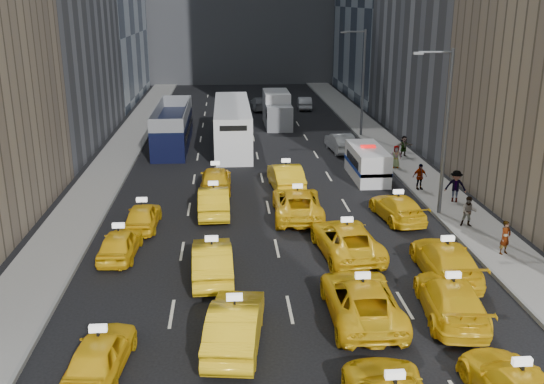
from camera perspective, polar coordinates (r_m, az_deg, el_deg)
The scene contains 36 objects.
ground at distance 21.96m, azimuth 2.24°, elevation -13.48°, with size 160.00×160.00×0.00m, color black.
sidewalk_west at distance 45.84m, azimuth -14.58°, elevation 2.88°, with size 3.00×90.00×0.15m, color gray.
sidewalk_east at distance 46.86m, azimuth 11.61°, elevation 3.41°, with size 3.00×90.00×0.15m, color gray.
curb_west at distance 45.60m, azimuth -12.79°, elevation 2.95°, with size 0.15×90.00×0.18m, color slate.
curb_east at distance 46.48m, azimuth 9.89°, elevation 3.41°, with size 0.15×90.00×0.18m, color slate.
streetlight_near at distance 33.35m, azimuth 15.89°, elevation 5.89°, with size 2.15×0.22×9.00m.
streetlight_far at distance 52.33m, azimuth 8.46°, elevation 10.45°, with size 2.15×0.22×9.00m.
taxi_4 at distance 20.56m, azimuth -15.84°, elevation -14.40°, with size 1.59×3.95×1.35m, color yellow.
taxi_5 at distance 21.17m, azimuth -3.50°, elevation -12.29°, with size 1.69×4.85×1.60m, color yellow.
taxi_6 at distance 23.00m, azimuth 8.42°, elevation -9.97°, with size 2.52×5.46×1.52m, color yellow.
taxi_7 at distance 23.80m, azimuth 16.50°, elevation -9.59°, with size 2.09×5.14×1.49m, color yellow.
taxi_8 at distance 28.73m, azimuth -14.13°, elevation -4.73°, with size 1.58×3.92×1.34m, color yellow.
taxi_9 at distance 25.99m, azimuth -5.65°, elevation -6.42°, with size 1.65×4.74×1.56m, color yellow.
taxi_10 at distance 28.32m, azimuth 7.01°, elevation -4.44°, with size 2.50×5.43×1.51m, color yellow.
taxi_11 at distance 27.01m, azimuth 16.04°, elevation -6.15°, with size 2.13×5.25×1.52m, color yellow.
taxi_12 at distance 32.00m, azimuth -12.06°, elevation -2.23°, with size 1.59×3.94×1.34m, color yellow.
taxi_13 at distance 33.47m, azimuth -5.51°, elevation -0.81°, with size 1.66×4.75×1.57m, color yellow.
taxi_14 at distance 32.92m, azimuth 2.39°, elevation -1.08°, with size 2.56×5.54×1.54m, color yellow.
taxi_15 at distance 33.22m, azimuth 11.72°, elevation -1.45°, with size 1.90×4.66×1.35m, color yellow.
taxi_16 at distance 37.46m, azimuth -5.32°, elevation 1.23°, with size 1.86×4.62×1.58m, color yellow.
taxi_17 at distance 37.65m, azimuth 1.30°, elevation 1.45°, with size 1.75×5.01×1.65m, color yellow.
nypd_van at distance 40.47m, azimuth 8.95°, elevation 2.67°, with size 2.14×5.27×2.24m.
double_decker at distance 49.45m, azimuth -9.33°, elevation 6.08°, with size 3.57×11.26×3.22m.
city_bus at distance 49.01m, azimuth -3.75°, elevation 6.29°, with size 3.45×13.28×3.40m.
box_truck at distance 57.07m, azimuth 0.48°, elevation 7.78°, with size 2.57×6.84×3.09m.
misc_car_0 at distance 47.52m, azimuth 6.48°, elevation 4.67°, with size 1.55×4.43×1.46m, color #9EA2A5.
misc_car_1 at distance 58.47m, azimuth -8.79°, elevation 7.01°, with size 2.35×5.09×1.41m, color black.
misc_car_2 at distance 65.48m, azimuth -1.17°, elevation 8.33°, with size 1.92×4.73×1.37m, color gray.
misc_car_3 at distance 62.84m, azimuth -4.14°, elevation 7.98°, with size 1.85×4.60×1.57m, color black.
misc_car_4 at distance 66.04m, azimuth 3.07°, elevation 8.37°, with size 1.41×4.05×1.33m, color #97999E.
pedestrian_0 at distance 29.79m, azimuth 21.11°, elevation -4.01°, with size 0.58×0.38×1.60m, color gray.
pedestrian_1 at distance 32.72m, azimuth 18.03°, elevation -1.76°, with size 0.78×0.43×1.60m, color gray.
pedestrian_2 at distance 36.41m, azimuth 16.90°, elevation 0.53°, with size 1.21×0.50×1.88m, color gray.
pedestrian_3 at distance 38.25m, azimuth 13.73°, elevation 1.41°, with size 0.95×0.43×1.63m, color gray.
pedestrian_4 at distance 42.94m, azimuth 11.58°, elevation 3.29°, with size 0.76×0.42×1.57m, color gray.
pedestrian_5 at distance 46.16m, azimuth 12.30°, elevation 4.23°, with size 1.44×0.41×1.55m, color gray.
Camera 1 is at (-2.25, -18.65, 11.38)m, focal length 40.00 mm.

